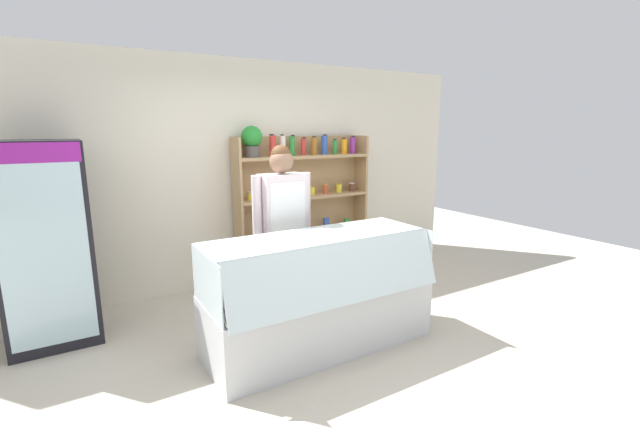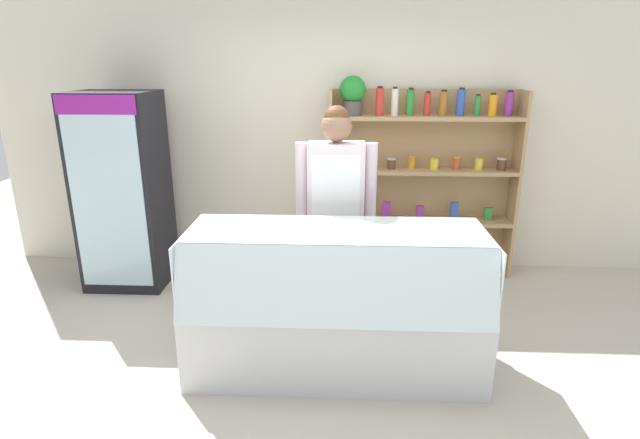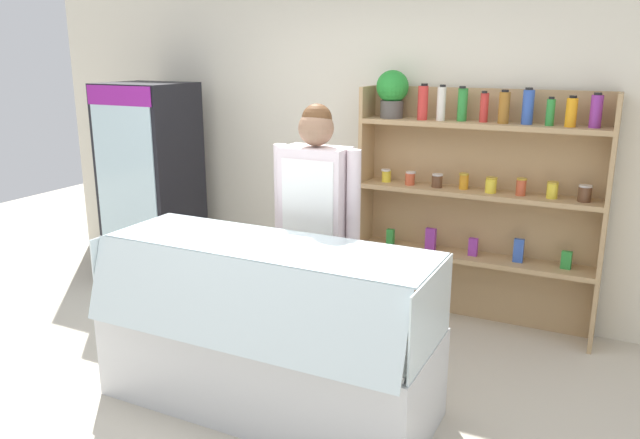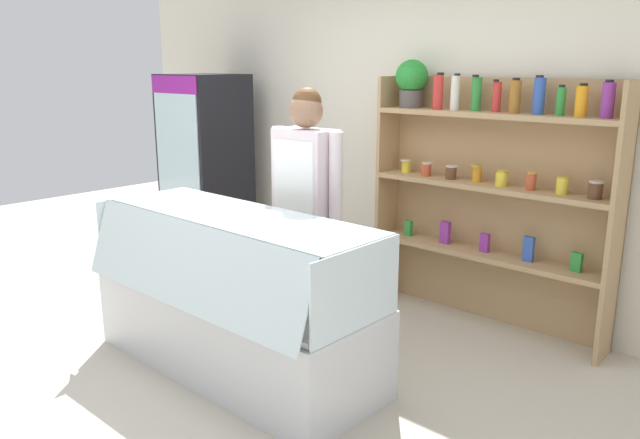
# 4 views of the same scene
# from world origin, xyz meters

# --- Properties ---
(ground_plane) EXTENTS (12.00, 12.00, 0.00)m
(ground_plane) POSITION_xyz_m (0.00, 0.00, 0.00)
(ground_plane) COLOR beige
(back_wall) EXTENTS (6.80, 0.10, 2.70)m
(back_wall) POSITION_xyz_m (0.00, 2.03, 1.35)
(back_wall) COLOR silver
(back_wall) RESTS_ON ground
(drinks_fridge) EXTENTS (0.72, 0.64, 1.81)m
(drinks_fridge) POSITION_xyz_m (-1.95, 1.43, 0.90)
(drinks_fridge) COLOR black
(drinks_fridge) RESTS_ON ground
(shelving_unit) EXTENTS (1.81, 0.29, 1.93)m
(shelving_unit) POSITION_xyz_m (0.80, 1.84, 1.08)
(shelving_unit) COLOR tan
(shelving_unit) RESTS_ON ground
(deli_display_case) EXTENTS (1.98, 0.81, 1.01)m
(deli_display_case) POSITION_xyz_m (0.05, 0.09, 0.31)
(deli_display_case) COLOR silver
(deli_display_case) RESTS_ON ground
(shop_clerk) EXTENTS (0.62, 0.25, 1.75)m
(shop_clerk) POSITION_xyz_m (0.04, 0.76, 1.05)
(shop_clerk) COLOR #383D51
(shop_clerk) RESTS_ON ground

